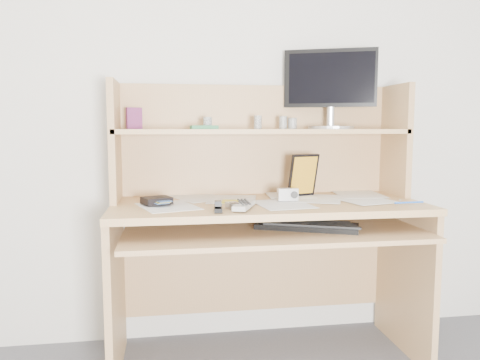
{
  "coord_description": "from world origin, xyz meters",
  "views": [
    {
      "loc": [
        -0.45,
        -0.58,
        1.09
      ],
      "look_at": [
        -0.14,
        1.43,
        0.86
      ],
      "focal_mm": 35.0,
      "sensor_mm": 36.0,
      "label": 1
    }
  ],
  "objects": [
    {
      "name": "back_wall",
      "position": [
        0.0,
        1.8,
        1.25
      ],
      "size": [
        3.6,
        0.04,
        2.5
      ],
      "primitive_type": "cube",
      "color": "beige",
      "rests_on": "floor"
    },
    {
      "name": "desk",
      "position": [
        0.0,
        1.56,
        0.69
      ],
      "size": [
        1.4,
        0.7,
        1.3
      ],
      "color": "tan",
      "rests_on": "floor"
    },
    {
      "name": "paper_clutter",
      "position": [
        0.0,
        1.48,
        0.75
      ],
      "size": [
        1.32,
        0.54,
        0.01
      ],
      "primitive_type": "cube",
      "color": "white",
      "rests_on": "desk"
    },
    {
      "name": "keyboard",
      "position": [
        0.15,
        1.35,
        0.66
      ],
      "size": [
        0.47,
        0.32,
        0.03
      ],
      "rotation": [
        0.0,
        0.0,
        -0.41
      ],
      "color": "black",
      "rests_on": "desk"
    },
    {
      "name": "tv_remote",
      "position": [
        -0.14,
        1.32,
        0.77
      ],
      "size": [
        0.13,
        0.21,
        0.02
      ],
      "primitive_type": "cube",
      "rotation": [
        0.0,
        0.0,
        -0.38
      ],
      "color": "#A6A6A1",
      "rests_on": "paper_clutter"
    },
    {
      "name": "flip_phone",
      "position": [
        -0.18,
        1.33,
        0.77
      ],
      "size": [
        0.07,
        0.1,
        0.02
      ],
      "primitive_type": "cube",
      "rotation": [
        0.0,
        0.0,
        0.29
      ],
      "color": "#A8A8AA",
      "rests_on": "paper_clutter"
    },
    {
      "name": "stapler",
      "position": [
        -0.25,
        1.29,
        0.77
      ],
      "size": [
        0.04,
        0.12,
        0.04
      ],
      "primitive_type": "cube",
      "rotation": [
        0.0,
        0.0,
        -0.1
      ],
      "color": "black",
      "rests_on": "paper_clutter"
    },
    {
      "name": "wallet",
      "position": [
        -0.5,
        1.47,
        0.77
      ],
      "size": [
        0.15,
        0.14,
        0.03
      ],
      "primitive_type": "cube",
      "rotation": [
        0.0,
        0.0,
        0.43
      ],
      "color": "black",
      "rests_on": "paper_clutter"
    },
    {
      "name": "sticky_note_pad",
      "position": [
        -0.17,
        1.48,
        0.76
      ],
      "size": [
        0.09,
        0.09,
        0.01
      ],
      "primitive_type": "cube",
      "rotation": [
        0.0,
        0.0,
        -0.24
      ],
      "color": "gold",
      "rests_on": "desk"
    },
    {
      "name": "digital_camera",
      "position": [
        0.09,
        1.48,
        0.78
      ],
      "size": [
        0.09,
        0.04,
        0.06
      ],
      "primitive_type": "cube",
      "rotation": [
        0.0,
        0.0,
        0.02
      ],
      "color": "#B4B4B7",
      "rests_on": "paper_clutter"
    },
    {
      "name": "game_case",
      "position": [
        0.2,
        1.59,
        0.86
      ],
      "size": [
        0.14,
        0.06,
        0.21
      ],
      "primitive_type": "cube",
      "rotation": [
        0.0,
        0.0,
        0.31
      ],
      "color": "black",
      "rests_on": "paper_clutter"
    },
    {
      "name": "blue_pen",
      "position": [
        0.6,
        1.31,
        0.76
      ],
      "size": [
        0.14,
        0.02,
        0.01
      ],
      "primitive_type": "cylinder",
      "rotation": [
        1.57,
        0.0,
        1.64
      ],
      "color": "blue",
      "rests_on": "paper_clutter"
    },
    {
      "name": "card_box",
      "position": [
        -0.6,
        1.68,
        1.13
      ],
      "size": [
        0.08,
        0.05,
        0.1
      ],
      "primitive_type": "cube",
      "rotation": [
        0.0,
        0.0,
        0.39
      ],
      "color": "#A71716",
      "rests_on": "desk"
    },
    {
      "name": "shelf_book",
      "position": [
        -0.28,
        1.61,
        1.09
      ],
      "size": [
        0.12,
        0.17,
        0.02
      ],
      "primitive_type": "cube",
      "rotation": [
        0.0,
        0.0,
        0.01
      ],
      "color": "#368753",
      "rests_on": "desk"
    },
    {
      "name": "chip_stack_a",
      "position": [
        -0.26,
        1.61,
        1.11
      ],
      "size": [
        0.05,
        0.05,
        0.06
      ],
      "primitive_type": "cylinder",
      "rotation": [
        0.0,
        0.0,
        0.4
      ],
      "color": "black",
      "rests_on": "desk"
    },
    {
      "name": "chip_stack_b",
      "position": [
        0.11,
        1.65,
        1.11
      ],
      "size": [
        0.04,
        0.04,
        0.06
      ],
      "primitive_type": "cylinder",
      "rotation": [
        0.0,
        0.0,
        0.08
      ],
      "color": "silver",
      "rests_on": "desk"
    },
    {
      "name": "chip_stack_c",
      "position": [
        0.16,
        1.65,
        1.11
      ],
      "size": [
        0.05,
        0.05,
        0.05
      ],
      "primitive_type": "cylinder",
      "rotation": [
        0.0,
        0.0,
        0.19
      ],
      "color": "black",
      "rests_on": "desk"
    },
    {
      "name": "chip_stack_d",
      "position": [
        -0.02,
        1.62,
        1.11
      ],
      "size": [
        0.05,
        0.05,
        0.06
      ],
      "primitive_type": "cylinder",
      "rotation": [
        0.0,
        0.0,
        -0.43
      ],
      "color": "white",
      "rests_on": "desk"
    },
    {
      "name": "monitor",
      "position": [
        0.35,
        1.67,
        1.29
      ],
      "size": [
        0.43,
        0.24,
        0.39
      ],
      "rotation": [
        0.0,
        0.0,
        -0.38
      ],
      "color": "#BBBAC0",
      "rests_on": "desk"
    }
  ]
}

